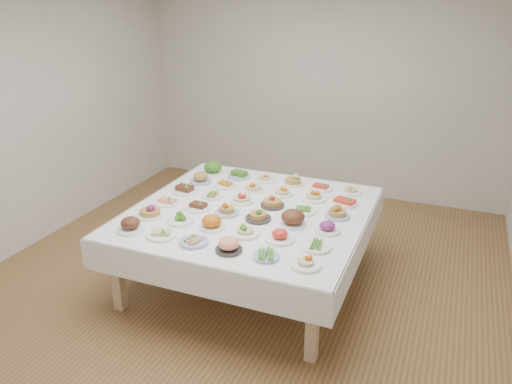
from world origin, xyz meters
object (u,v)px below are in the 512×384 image
at_px(display_table, 250,217).
at_px(dish_0, 130,224).
at_px(dish_35, 351,189).
at_px(dish_18, 185,188).

xyz_separation_m(display_table, dish_0, (-0.78, -0.78, 0.13)).
bearing_deg(dish_35, display_table, -134.59).
distance_m(dish_18, dish_35, 1.69).
bearing_deg(dish_18, display_table, -11.71).
distance_m(dish_0, dish_18, 0.94).
relative_size(dish_18, dish_35, 1.10).
distance_m(display_table, dish_0, 1.11).
height_order(dish_18, dish_35, same).
relative_size(display_table, dish_35, 9.85).
bearing_deg(display_table, dish_18, 168.29).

